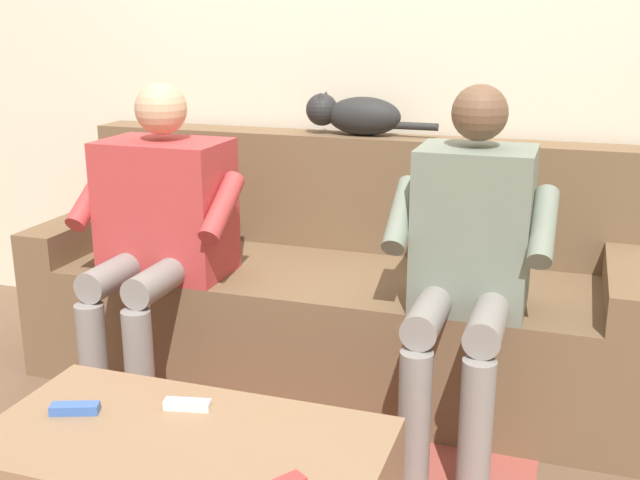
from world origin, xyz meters
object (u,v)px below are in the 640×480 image
at_px(couch, 336,294).
at_px(remote_white, 187,405).
at_px(person_right_seated, 159,221).
at_px(remote_blue, 75,409).
at_px(person_left_seated, 469,250).
at_px(cat_on_backrest, 354,114).

xyz_separation_m(couch, remote_white, (0.05, 1.14, 0.08)).
distance_m(person_right_seated, remote_blue, 0.96).
height_order(person_left_seated, remote_white, person_left_seated).
distance_m(person_right_seated, cat_on_backrest, 0.90).
bearing_deg(remote_white, person_right_seated, 111.22).
bearing_deg(person_left_seated, remote_blue, 44.57).
distance_m(couch, remote_blue, 1.30).
xyz_separation_m(person_right_seated, remote_white, (-0.51, 0.78, -0.26)).
bearing_deg(remote_white, couch, 75.25).
bearing_deg(couch, cat_on_backrest, -88.42).
relative_size(person_right_seated, cat_on_backrest, 2.13).
distance_m(person_left_seated, remote_blue, 1.27).
relative_size(person_right_seated, remote_blue, 9.31).
height_order(person_right_seated, cat_on_backrest, person_right_seated).
height_order(couch, remote_blue, couch).
distance_m(person_right_seated, remote_white, 0.96).
bearing_deg(person_left_seated, cat_on_backrest, -48.27).
relative_size(couch, person_left_seated, 1.95).
distance_m(remote_blue, remote_white, 0.29).
bearing_deg(cat_on_backrest, person_right_seated, 48.22).
bearing_deg(remote_blue, couch, -124.99).
relative_size(cat_on_backrest, remote_blue, 4.38).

